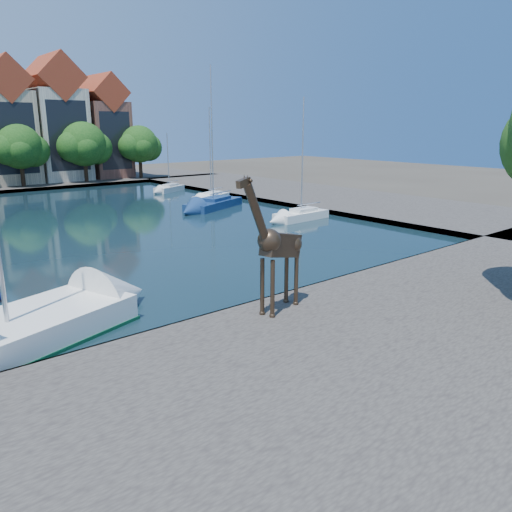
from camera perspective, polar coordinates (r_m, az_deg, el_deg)
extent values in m
plane|color=#38332B|center=(23.42, 4.30, -4.94)|extent=(160.00, 160.00, 0.00)
cube|color=black|center=(43.40, -18.23, 3.60)|extent=(38.00, 50.00, 0.08)
cube|color=#4A4640|center=(19.29, 19.05, -9.39)|extent=(50.00, 14.00, 0.50)
cube|color=#4A4640|center=(57.22, 5.77, 7.01)|extent=(14.00, 52.00, 0.50)
cube|color=#C3AE8B|center=(73.92, -26.63, 11.97)|extent=(5.88, 9.00, 11.50)
cube|color=black|center=(69.57, -25.74, 11.99)|extent=(4.80, 0.05, 8.62)
cube|color=beige|center=(75.70, -21.78, 12.69)|extent=(6.37, 9.00, 12.00)
cube|color=maroon|center=(75.93, -22.33, 18.28)|extent=(6.43, 9.18, 6.43)
cube|color=black|center=(71.47, -20.61, 12.73)|extent=(5.20, 0.05, 9.00)
cube|color=brown|center=(78.01, -17.10, 12.55)|extent=(5.39, 9.00, 10.50)
cube|color=maroon|center=(78.11, -17.47, 17.28)|extent=(5.44, 9.18, 5.44)
cube|color=black|center=(73.91, -15.71, 12.56)|extent=(4.40, 0.05, 7.88)
cylinder|color=#332114|center=(68.81, -25.13, 8.56)|extent=(0.50, 0.50, 3.20)
sphere|color=#133D11|center=(68.61, -25.43, 11.22)|extent=(5.40, 5.40, 5.40)
sphere|color=#133D11|center=(69.35, -24.14, 10.93)|extent=(4.05, 4.05, 4.05)
sphere|color=#133D11|center=(67.87, -26.54, 10.85)|extent=(3.78, 3.78, 3.78)
cylinder|color=#332114|center=(71.25, -18.87, 9.32)|extent=(0.50, 0.50, 3.20)
sphere|color=#133D11|center=(71.06, -19.09, 11.99)|extent=(5.80, 5.80, 5.80)
sphere|color=#133D11|center=(72.00, -17.83, 11.66)|extent=(4.35, 4.35, 4.35)
sphere|color=#133D11|center=(70.14, -20.19, 11.64)|extent=(4.06, 4.06, 4.06)
cylinder|color=#332114|center=(74.47, -13.06, 9.92)|extent=(0.50, 0.50, 3.20)
sphere|color=#133D11|center=(74.30, -13.20, 12.35)|extent=(5.20, 5.20, 5.20)
sphere|color=#133D11|center=(75.29, -12.20, 12.04)|extent=(3.90, 3.90, 3.90)
sphere|color=#133D11|center=(73.31, -14.06, 12.07)|extent=(3.64, 3.64, 3.64)
cylinder|color=#37291B|center=(19.54, 1.90, -3.78)|extent=(0.18, 0.18, 2.34)
cylinder|color=#37291B|center=(19.80, 0.72, -3.52)|extent=(0.18, 0.18, 2.34)
cylinder|color=#37291B|center=(20.97, 4.62, -2.52)|extent=(0.18, 0.18, 2.34)
cylinder|color=#37291B|center=(21.21, 3.49, -2.30)|extent=(0.18, 0.18, 2.34)
cube|color=#37291B|center=(20.00, 2.87, 1.28)|extent=(2.34, 1.16, 1.36)
cylinder|color=#37291B|center=(18.35, 0.10, 4.92)|extent=(1.53, 0.70, 2.42)
cube|color=#37291B|center=(17.55, -1.45, 8.37)|extent=(0.68, 0.36, 0.37)
cube|color=white|center=(42.62, 5.18, 4.74)|extent=(5.21, 2.01, 0.87)
cube|color=white|center=(42.57, 5.19, 5.12)|extent=(2.30, 1.35, 0.48)
cylinder|color=#B2B2B7|center=(42.05, 5.34, 11.33)|extent=(0.12, 0.12, 9.33)
cube|color=navy|center=(48.63, -4.88, 6.03)|extent=(7.36, 4.97, 0.94)
cube|color=navy|center=(48.59, -4.89, 6.39)|extent=(3.47, 2.76, 0.52)
cylinder|color=#B2B2B7|center=(48.09, -5.05, 13.63)|extent=(0.13, 0.13, 12.35)
cube|color=white|center=(53.55, -5.14, 6.76)|extent=(5.12, 3.50, 0.83)
cube|color=white|center=(53.51, -5.15, 7.05)|extent=(2.42, 1.94, 0.46)
cylinder|color=#B2B2B7|center=(53.10, -5.26, 11.78)|extent=(0.11, 0.11, 8.92)
cube|color=silver|center=(61.66, -9.88, 7.65)|extent=(4.58, 3.21, 0.81)
cube|color=silver|center=(61.63, -9.89, 7.90)|extent=(2.17, 1.77, 0.45)
cylinder|color=#B2B2B7|center=(61.35, -10.02, 10.76)|extent=(0.11, 0.11, 6.27)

